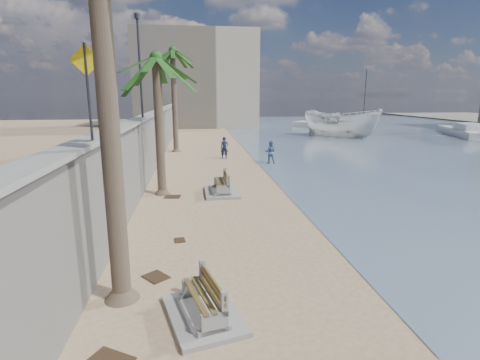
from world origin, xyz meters
TOP-DOWN VIEW (x-y plane):
  - ground_plane at (0.00, 0.00)m, footprint 140.00×140.00m
  - seawall at (-5.20, 20.00)m, footprint 0.45×70.00m
  - wall_cap at (-5.20, 20.00)m, footprint 0.80×70.00m
  - end_building at (-2.00, 52.00)m, footprint 18.00×12.00m
  - bench_near at (-2.28, -1.16)m, footprint 1.95×2.43m
  - bench_far at (-1.13, 9.37)m, footprint 1.67×2.43m
  - palm_mid at (-4.04, 9.60)m, footprint 5.00×5.00m
  - palm_back at (-4.03, 23.91)m, footprint 5.00×5.00m
  - pedestrian_sign at (-5.00, 1.50)m, footprint 0.78×0.07m
  - streetlight at (-5.10, 12.00)m, footprint 0.28×0.28m
  - person_a at (-0.18, 19.70)m, footprint 0.77×0.60m
  - person_b at (2.91, 17.40)m, footprint 1.00×0.87m
  - boat_cruiser at (14.46, 33.52)m, footprint 5.17×5.18m
  - yacht_near at (30.15, 33.24)m, footprint 6.74×11.87m
  - yacht_far at (16.05, 45.79)m, footprint 6.75×8.49m
  - sailboat_west at (25.61, 51.75)m, footprint 5.37×6.35m
  - debris_b at (-3.50, 0.84)m, footprint 0.81×0.83m
  - debris_c at (-3.52, 9.00)m, footprint 0.82×0.69m
  - debris_d at (-2.97, 3.38)m, footprint 0.40×0.48m

SIDE VIEW (x-z plane):
  - ground_plane at x=0.00m, z-range 0.00..0.00m
  - debris_b at x=-3.50m, z-range 0.00..0.03m
  - debris_c at x=-3.52m, z-range 0.00..0.03m
  - debris_d at x=-2.97m, z-range 0.00..0.03m
  - sailboat_west at x=25.61m, z-range -4.17..4.80m
  - yacht_near at x=30.15m, z-range -0.40..1.10m
  - yacht_far at x=16.05m, z-range -0.40..1.10m
  - bench_near at x=-2.28m, z-range -0.06..0.83m
  - bench_far at x=-1.13m, z-range -0.06..0.94m
  - person_b at x=2.91m, z-range 0.00..1.78m
  - person_a at x=-0.18m, z-range 0.00..1.91m
  - boat_cruiser at x=14.46m, z-range -0.40..3.86m
  - seawall at x=-5.20m, z-range 0.00..3.50m
  - wall_cap at x=-5.20m, z-range 3.49..3.61m
  - pedestrian_sign at x=-5.00m, z-range 3.95..6.35m
  - palm_mid at x=-4.04m, z-range 2.69..10.02m
  - streetlight at x=-5.10m, z-range 4.08..9.21m
  - end_building at x=-2.00m, z-range 0.00..14.00m
  - palm_back at x=-4.03m, z-range 3.58..12.83m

